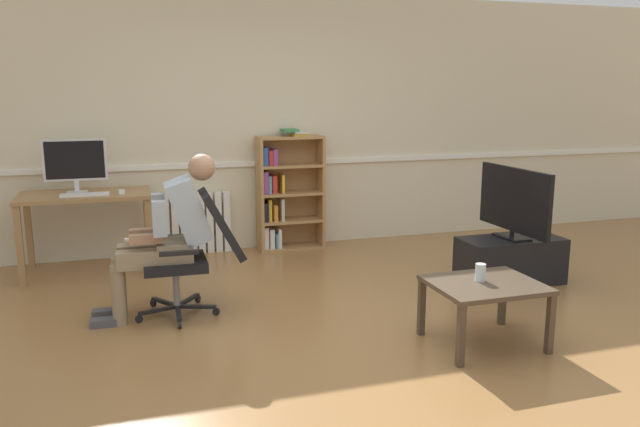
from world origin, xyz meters
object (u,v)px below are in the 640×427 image
Objects in this scene: radiator at (197,223)px; drinking_glass at (480,272)px; person_seated at (168,232)px; coffee_table at (485,290)px; office_chair at (196,248)px; tv_stand at (510,260)px; bookshelf at (285,193)px; keyboard at (85,195)px; computer_desk at (86,205)px; imac_monitor at (75,162)px; tv_screen at (514,202)px; computer_mouse at (122,192)px.

drinking_glass is (1.56, -2.96, 0.18)m from radiator.
person_seated reaches higher than drinking_glass.
coffee_table is 0.12m from drinking_glass.
office_chair is 1.33× the size of coffee_table.
bookshelf is at bearing 132.19° from tv_stand.
person_seated reaches higher than keyboard.
person_seated reaches higher than office_chair.
office_chair is (0.85, -1.42, -0.13)m from computer_desk.
drinking_glass is at bearing -44.63° from imac_monitor.
imac_monitor is at bearing -146.76° from office_chair.
computer_desk reaches higher than coffee_table.
computer_desk is 1.68× the size of radiator.
bookshelf is 2.41m from tv_screen.
coffee_table is (2.63, -2.61, -0.27)m from computer_desk.
office_chair is 2.77m from tv_stand.
tv_stand is (3.27, -1.37, -0.57)m from computer_mouse.
computer_desk is at bearing 66.44° from tv_screen.
bookshelf is (1.99, 0.29, -0.03)m from computer_desk.
radiator is at bearing 117.67° from coffee_table.
keyboard reaches higher than drinking_glass.
office_chair is (-0.20, -1.81, 0.20)m from radiator.
computer_desk is at bearing 135.47° from drinking_glass.
coffee_table is at bearing -77.56° from bookshelf.
person_seated is at bearing -76.03° from computer_mouse.
keyboard is 3.62m from coffee_table.
tv_screen reaches higher than tv_stand.
computer_desk is at bearing -147.40° from office_chair.
computer_mouse is (0.40, -0.20, -0.27)m from imac_monitor.
computer_mouse is 3.41m from coffee_table.
office_chair reaches higher than keyboard.
keyboard is (0.08, -0.22, -0.28)m from imac_monitor.
keyboard is 3.88m from tv_stand.
bookshelf is (1.98, 0.43, -0.15)m from keyboard.
computer_mouse reaches higher than keyboard.
computer_desk is 3.92m from tv_stand.
bookshelf is 1.35× the size of office_chair.
computer_desk is at bearing -159.72° from radiator.
computer_mouse is 3.55m from tv_screen.
computer_mouse is 1.43m from office_chair.
keyboard is at bearing 68.33° from tv_screen.
imac_monitor is 3.87m from coffee_table.
computer_desk is 0.91× the size of bookshelf.
computer_desk is at bearing 159.96° from computer_mouse.
tv_screen is (3.61, -1.49, 0.09)m from computer_desk.
keyboard is 0.34× the size of person_seated.
drinking_glass is (2.68, -2.65, -0.55)m from imac_monitor.
imac_monitor is 4.01m from tv_screen.
computer_mouse is at bearing 66.20° from tv_screen.
keyboard is at bearing -167.71° from bookshelf.
person_seated is (-0.20, 0.01, 0.14)m from office_chair.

